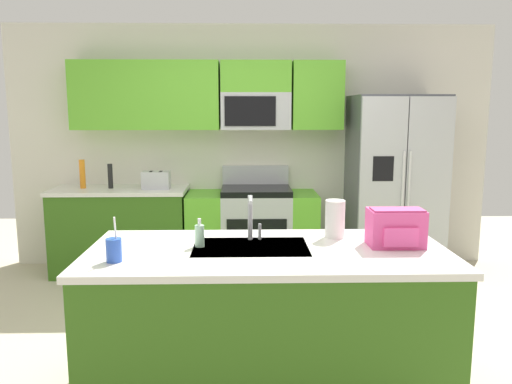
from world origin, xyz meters
TOP-DOWN VIEW (x-y plane):
  - ground_plane at (0.00, 0.00)m, footprint 9.00×9.00m
  - kitchen_wall_unit at (-0.14, 2.08)m, footprint 5.20×0.43m
  - back_counter at (-1.37, 1.80)m, footprint 1.39×0.63m
  - range_oven at (0.01, 1.80)m, footprint 1.36×0.61m
  - refrigerator at (1.48, 1.73)m, footprint 0.90×0.76m
  - island_counter at (0.06, -0.55)m, footprint 2.10×0.96m
  - toaster at (-0.98, 1.75)m, footprint 0.28×0.16m
  - pepper_mill at (-1.46, 1.80)m, footprint 0.05×0.05m
  - bottle_orange at (-1.75, 1.81)m, footprint 0.06×0.06m
  - sink_faucet at (-0.04, -0.36)m, footprint 0.08×0.21m
  - drink_cup_blue at (-0.77, -0.78)m, footprint 0.08×0.08m
  - soap_dispenser at (-0.34, -0.49)m, footprint 0.06×0.06m
  - paper_towel_roll at (0.50, -0.29)m, footprint 0.12×0.12m
  - backpack at (0.82, -0.51)m, footprint 0.32×0.22m

SIDE VIEW (x-z plane):
  - ground_plane at x=0.00m, z-range 0.00..0.00m
  - range_oven at x=0.01m, z-range -0.11..0.99m
  - back_counter at x=-1.37m, z-range 0.00..0.90m
  - island_counter at x=0.06m, z-range 0.00..0.90m
  - refrigerator at x=1.48m, z-range 0.00..1.85m
  - drink_cup_blue at x=-0.77m, z-range 0.84..1.09m
  - soap_dispenser at x=-0.34m, z-range 0.88..1.05m
  - toaster at x=-0.98m, z-range 0.90..1.08m
  - backpack at x=0.82m, z-range 0.90..1.13m
  - paper_towel_roll at x=0.50m, z-range 0.90..1.14m
  - pepper_mill at x=-1.46m, z-range 0.90..1.15m
  - bottle_orange at x=-1.75m, z-range 0.90..1.20m
  - sink_faucet at x=-0.04m, z-range 0.93..1.21m
  - kitchen_wall_unit at x=-0.14m, z-range 0.17..2.77m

